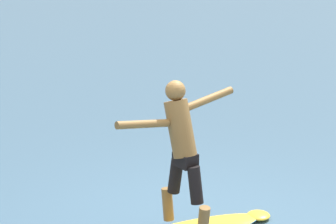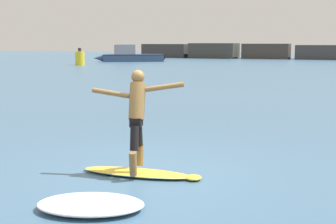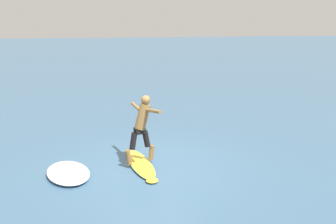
{
  "view_description": "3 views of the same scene",
  "coord_description": "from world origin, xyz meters",
  "px_view_note": "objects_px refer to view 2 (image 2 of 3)",
  "views": [
    {
      "loc": [
        -3.75,
        -8.15,
        4.23
      ],
      "look_at": [
        0.2,
        1.11,
        1.11
      ],
      "focal_mm": 85.0,
      "sensor_mm": 36.0,
      "label": 1
    },
    {
      "loc": [
        3.35,
        -7.67,
        2.37
      ],
      "look_at": [
        0.06,
        0.66,
        1.03
      ],
      "focal_mm": 50.0,
      "sensor_mm": 36.0,
      "label": 2
    },
    {
      "loc": [
        7.82,
        -1.75,
        3.6
      ],
      "look_at": [
        -0.77,
        0.65,
        1.25
      ],
      "focal_mm": 35.0,
      "sensor_mm": 36.0,
      "label": 3
    }
  ],
  "objects_px": {
    "surfer": "(137,111)",
    "channel_marker_buoy": "(80,58)",
    "fishing_boat_near_jetty": "(129,56)",
    "surfboard": "(139,173)"
  },
  "relations": [
    {
      "from": "surfer",
      "to": "fishing_boat_near_jetty",
      "type": "height_order",
      "value": "fishing_boat_near_jetty"
    },
    {
      "from": "channel_marker_buoy",
      "to": "fishing_boat_near_jetty",
      "type": "bearing_deg",
      "value": 85.43
    },
    {
      "from": "surfer",
      "to": "channel_marker_buoy",
      "type": "distance_m",
      "value": 42.24
    },
    {
      "from": "surfboard",
      "to": "channel_marker_buoy",
      "type": "bearing_deg",
      "value": 123.49
    },
    {
      "from": "surfboard",
      "to": "channel_marker_buoy",
      "type": "relative_size",
      "value": 1.26
    },
    {
      "from": "surfer",
      "to": "channel_marker_buoy",
      "type": "bearing_deg",
      "value": 123.48
    },
    {
      "from": "surfer",
      "to": "fishing_boat_near_jetty",
      "type": "distance_m",
      "value": 50.66
    },
    {
      "from": "surfer",
      "to": "channel_marker_buoy",
      "type": "xyz_separation_m",
      "value": [
        -23.3,
        35.23,
        -0.41
      ]
    },
    {
      "from": "fishing_boat_near_jetty",
      "to": "surfboard",
      "type": "bearing_deg",
      "value": -63.63
    },
    {
      "from": "fishing_boat_near_jetty",
      "to": "channel_marker_buoy",
      "type": "bearing_deg",
      "value": -94.57
    }
  ]
}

